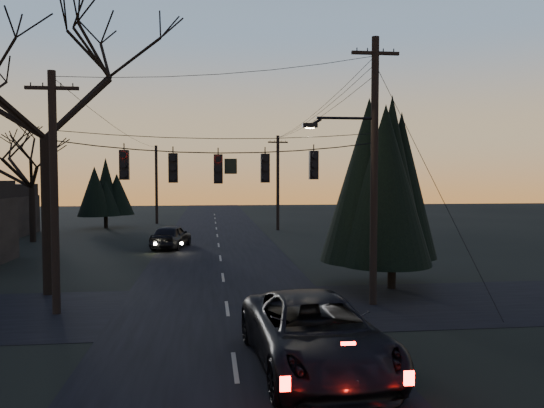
{
  "coord_description": "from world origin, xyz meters",
  "views": [
    {
      "loc": [
        -0.62,
        -9.22,
        4.86
      ],
      "look_at": [
        1.43,
        8.09,
        3.94
      ],
      "focal_mm": 35.0,
      "sensor_mm": 36.0,
      "label": 1
    }
  ],
  "objects": [
    {
      "name": "bare_tree_dist",
      "position": [
        -13.62,
        31.59,
        5.61
      ],
      "size": [
        7.48,
        7.48,
        8.03
      ],
      "color": "black",
      "rests_on": "ground"
    },
    {
      "name": "main_road",
      "position": [
        0.0,
        20.0,
        0.01
      ],
      "size": [
        8.0,
        120.0,
        0.02
      ],
      "primitive_type": "cube",
      "color": "black",
      "rests_on": "ground"
    },
    {
      "name": "utility_pole_far_r",
      "position": [
        5.5,
        38.0,
        0.0
      ],
      "size": [
        1.8,
        0.3,
        8.5
      ],
      "primitive_type": null,
      "color": "black",
      "rests_on": "ground"
    },
    {
      "name": "sedan_oncoming_a",
      "position": [
        -3.2,
        26.81,
        0.8
      ],
      "size": [
        2.84,
        4.99,
        1.6
      ],
      "primitive_type": "imported",
      "rotation": [
        0.0,
        0.0,
        2.93
      ],
      "color": "black",
      "rests_on": "ground"
    },
    {
      "name": "utility_pole_left",
      "position": [
        -6.0,
        10.0,
        0.0
      ],
      "size": [
        1.8,
        0.3,
        8.5
      ],
      "primitive_type": null,
      "color": "black",
      "rests_on": "ground"
    },
    {
      "name": "suv_near",
      "position": [
        2.0,
        3.62,
        0.91
      ],
      "size": [
        3.47,
        6.72,
        1.81
      ],
      "primitive_type": "imported",
      "rotation": [
        0.0,
        0.0,
        0.07
      ],
      "color": "black",
      "rests_on": "ground"
    },
    {
      "name": "evergreen_dist",
      "position": [
        -10.27,
        41.71,
        3.49
      ],
      "size": [
        3.99,
        3.99,
        5.8
      ],
      "color": "black",
      "rests_on": "ground"
    },
    {
      "name": "span_signal_assembly",
      "position": [
        -0.24,
        10.0,
        5.2
      ],
      "size": [
        11.5,
        0.44,
        1.65
      ],
      "color": "black",
      "rests_on": "ground"
    },
    {
      "name": "utility_pole_far_l",
      "position": [
        -6.0,
        46.0,
        0.0
      ],
      "size": [
        0.3,
        0.3,
        8.0
      ],
      "primitive_type": null,
      "color": "black",
      "rests_on": "ground"
    },
    {
      "name": "utility_pole_right",
      "position": [
        5.5,
        10.0,
        0.0
      ],
      "size": [
        5.0,
        0.3,
        10.0
      ],
      "primitive_type": null,
      "color": "black",
      "rests_on": "ground"
    },
    {
      "name": "cross_road",
      "position": [
        0.0,
        10.0,
        0.01
      ],
      "size": [
        60.0,
        7.0,
        0.02
      ],
      "primitive_type": "cube",
      "color": "black",
      "rests_on": "ground"
    },
    {
      "name": "evergreen_right",
      "position": [
        7.2,
        12.74,
        4.41
      ],
      "size": [
        4.46,
        4.46,
        7.63
      ],
      "color": "black",
      "rests_on": "ground"
    },
    {
      "name": "bare_tree_left",
      "position": [
        -7.2,
        13.25,
        8.95
      ],
      "size": [
        10.33,
        10.33,
        12.8
      ],
      "color": "black",
      "rests_on": "ground"
    }
  ]
}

